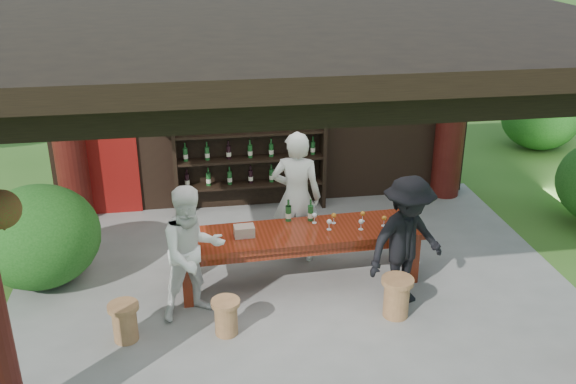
{
  "coord_description": "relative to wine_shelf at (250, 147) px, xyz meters",
  "views": [
    {
      "loc": [
        -1.21,
        -7.4,
        4.54
      ],
      "look_at": [
        0.0,
        0.4,
        1.15
      ],
      "focal_mm": 40.0,
      "sensor_mm": 36.0,
      "label": 1
    }
  ],
  "objects": [
    {
      "name": "ground",
      "position": [
        0.31,
        -2.45,
        -1.1
      ],
      "size": [
        90.0,
        90.0,
        0.0
      ],
      "primitive_type": "plane",
      "color": "#2D5119",
      "rests_on": "ground"
    },
    {
      "name": "pavilion",
      "position": [
        0.3,
        -2.02,
        1.03
      ],
      "size": [
        7.5,
        6.0,
        3.6
      ],
      "color": "slate",
      "rests_on": "ground"
    },
    {
      "name": "wine_shelf",
      "position": [
        0.0,
        0.0,
        0.0
      ],
      "size": [
        2.49,
        0.38,
        2.19
      ],
      "color": "black",
      "rests_on": "ground"
    },
    {
      "name": "tasting_table",
      "position": [
        0.4,
        -2.44,
        -0.47
      ],
      "size": [
        3.27,
        0.97,
        0.75
      ],
      "rotation": [
        0.0,
        0.0,
        0.04
      ],
      "color": "#601F0D",
      "rests_on": "ground"
    },
    {
      "name": "stool_near_left",
      "position": [
        -0.65,
        -3.49,
        -0.86
      ],
      "size": [
        0.34,
        0.34,
        0.45
      ],
      "rotation": [
        0.0,
        0.0,
        -0.32
      ],
      "color": "brown",
      "rests_on": "ground"
    },
    {
      "name": "stool_near_right",
      "position": [
        1.44,
        -3.44,
        -0.82
      ],
      "size": [
        0.4,
        0.4,
        0.52
      ],
      "rotation": [
        0.0,
        0.0,
        0.13
      ],
      "color": "brown",
      "rests_on": "ground"
    },
    {
      "name": "stool_far_left",
      "position": [
        -1.81,
        -3.43,
        -0.85
      ],
      "size": [
        0.36,
        0.36,
        0.48
      ],
      "rotation": [
        0.0,
        0.0,
        0.39
      ],
      "color": "brown",
      "rests_on": "ground"
    },
    {
      "name": "host",
      "position": [
        0.47,
        -1.78,
        -0.15
      ],
      "size": [
        0.8,
        0.64,
        1.9
      ],
      "primitive_type": "imported",
      "rotation": [
        0.0,
        0.0,
        2.84
      ],
      "color": "beige",
      "rests_on": "ground"
    },
    {
      "name": "guest_woman",
      "position": [
        -1.0,
        -3.0,
        -0.25
      ],
      "size": [
        1.0,
        0.9,
        1.7
      ],
      "primitive_type": "imported",
      "rotation": [
        0.0,
        0.0,
        0.37
      ],
      "color": "white",
      "rests_on": "ground"
    },
    {
      "name": "guest_man",
      "position": [
        1.62,
        -3.14,
        -0.24
      ],
      "size": [
        1.26,
        1.0,
        1.71
      ],
      "primitive_type": "imported",
      "rotation": [
        0.0,
        0.0,
        0.38
      ],
      "color": "black",
      "rests_on": "ground"
    },
    {
      "name": "table_bottles",
      "position": [
        0.4,
        -2.12,
        -0.19
      ],
      "size": [
        0.38,
        0.12,
        0.31
      ],
      "color": "#194C1E",
      "rests_on": "tasting_table"
    },
    {
      "name": "table_glasses",
      "position": [
        1.06,
        -2.37,
        -0.27
      ],
      "size": [
        0.97,
        0.36,
        0.15
      ],
      "color": "silver",
      "rests_on": "tasting_table"
    },
    {
      "name": "napkin_basket",
      "position": [
        -0.33,
        -2.47,
        -0.28
      ],
      "size": [
        0.27,
        0.19,
        0.14
      ],
      "primitive_type": "cube",
      "rotation": [
        0.0,
        0.0,
        0.04
      ],
      "color": "#BF6672",
      "rests_on": "tasting_table"
    },
    {
      "name": "shrubs",
      "position": [
        2.31,
        -1.36,
        -0.56
      ],
      "size": [
        15.56,
        8.59,
        1.36
      ],
      "color": "#194C14",
      "rests_on": "ground"
    },
    {
      "name": "trees",
      "position": [
        4.17,
        -0.52,
        2.27
      ],
      "size": [
        20.55,
        10.48,
        4.8
      ],
      "color": "#3F2819",
      "rests_on": "ground"
    }
  ]
}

